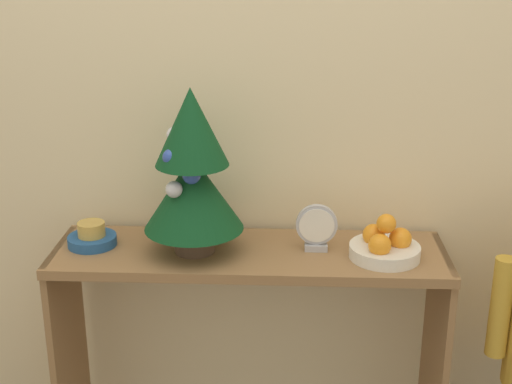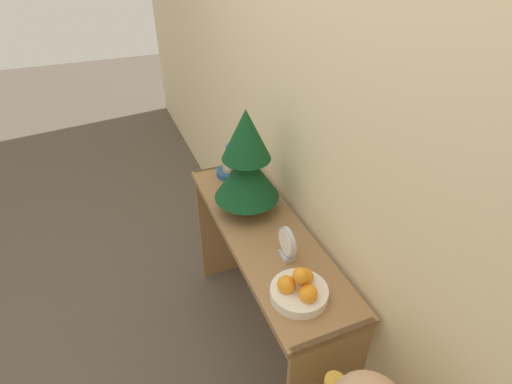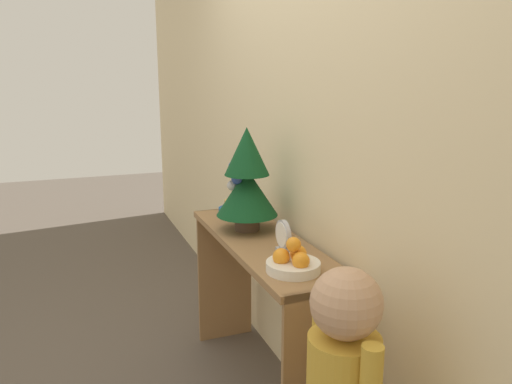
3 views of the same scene
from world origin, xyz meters
The scene contains 6 objects.
back_wall centered at (0.00, 0.39, 1.25)m, with size 7.00×0.05×2.50m, color beige.
console_table centered at (0.00, 0.17, 0.60)m, with size 1.19×0.35×0.78m.
mini_tree centered at (-0.16, 0.16, 1.03)m, with size 0.29×0.29×0.50m.
fruit_bowl centered at (0.40, 0.14, 0.82)m, with size 0.21×0.21×0.14m.
singing_bowl centered at (-0.48, 0.19, 0.81)m, with size 0.15×0.15×0.07m.
desk_clock centered at (0.20, 0.18, 0.85)m, with size 0.12×0.04×0.14m.
Camera 1 is at (0.11, -1.79, 1.66)m, focal length 50.00 mm.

